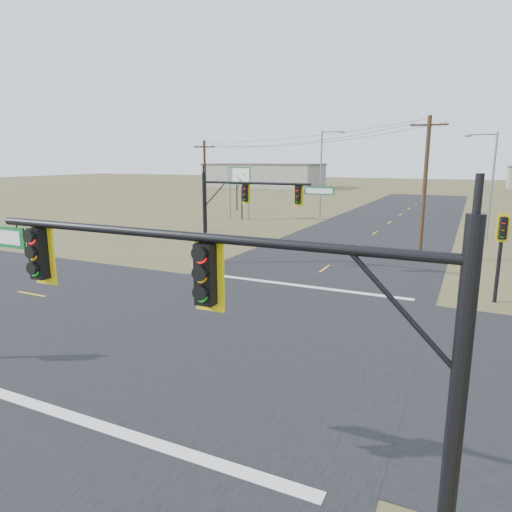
# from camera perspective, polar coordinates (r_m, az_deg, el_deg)

# --- Properties ---
(ground) EXTENTS (320.00, 320.00, 0.00)m
(ground) POSITION_cam_1_polar(r_m,az_deg,el_deg) (18.78, -2.43, -9.41)
(ground) COLOR brown
(ground) RESTS_ON ground
(road_ew) EXTENTS (160.00, 14.00, 0.02)m
(road_ew) POSITION_cam_1_polar(r_m,az_deg,el_deg) (18.77, -2.43, -9.39)
(road_ew) COLOR black
(road_ew) RESTS_ON ground
(road_ns) EXTENTS (14.00, 160.00, 0.02)m
(road_ns) POSITION_cam_1_polar(r_m,az_deg,el_deg) (18.77, -2.43, -9.38)
(road_ns) COLOR black
(road_ns) RESTS_ON ground
(stop_bar_near) EXTENTS (12.00, 0.40, 0.01)m
(stop_bar_near) POSITION_cam_1_polar(r_m,az_deg,el_deg) (13.31, -18.70, -19.53)
(stop_bar_near) COLOR silver
(stop_bar_near) RESTS_ON road_ns
(stop_bar_far) EXTENTS (12.00, 0.40, 0.01)m
(stop_bar_far) POSITION_cam_1_polar(r_m,az_deg,el_deg) (25.29, 5.57, -3.71)
(stop_bar_far) COLOR silver
(stop_bar_far) RESTS_ON road_ns
(mast_arm_near) EXTENTS (10.32, 0.41, 6.18)m
(mast_arm_near) POSITION_cam_1_polar(r_m,az_deg,el_deg) (7.85, -6.45, -5.35)
(mast_arm_near) COLOR black
(mast_arm_near) RESTS_ON ground
(mast_arm_far) EXTENTS (8.82, 0.44, 6.02)m
(mast_arm_far) POSITION_cam_1_polar(r_m,az_deg,el_deg) (28.56, -0.82, 7.02)
(mast_arm_far) COLOR black
(mast_arm_far) RESTS_ON ground
(pedestal_signal_ne) EXTENTS (0.63, 0.55, 4.39)m
(pedestal_signal_ne) POSITION_cam_1_polar(r_m,az_deg,el_deg) (24.49, 28.37, 1.99)
(pedestal_signal_ne) COLOR black
(pedestal_signal_ne) RESTS_ON ground
(utility_pole_near) EXTENTS (2.36, 0.28, 9.63)m
(utility_pole_near) POSITION_cam_1_polar(r_m,az_deg,el_deg) (32.55, 20.32, 8.00)
(utility_pole_near) COLOR #412B1B
(utility_pole_near) RESTS_ON ground
(utility_pole_far) EXTENTS (2.08, 0.54, 8.59)m
(utility_pole_far) POSITION_cam_1_polar(r_m,az_deg,el_deg) (44.47, -6.38, 8.89)
(utility_pole_far) COLOR #412B1B
(utility_pole_far) RESTS_ON ground
(highway_sign) EXTENTS (3.18, 0.55, 6.00)m
(highway_sign) POSITION_cam_1_polar(r_m,az_deg,el_deg) (52.98, -2.14, 9.18)
(highway_sign) COLOR gray
(highway_sign) RESTS_ON ground
(streetlight_a) EXTENTS (2.53, 0.27, 9.09)m
(streetlight_a) POSITION_cam_1_polar(r_m,az_deg,el_deg) (43.85, 27.20, 8.40)
(streetlight_a) COLOR gray
(streetlight_a) RESTS_ON ground
(streetlight_c) EXTENTS (2.84, 0.35, 10.18)m
(streetlight_c) POSITION_cam_1_polar(r_m,az_deg,el_deg) (55.69, 8.35, 10.71)
(streetlight_c) COLOR gray
(streetlight_c) RESTS_ON ground
(bare_tree_a) EXTENTS (3.05, 3.05, 5.72)m
(bare_tree_a) POSITION_cam_1_polar(r_m,az_deg,el_deg) (52.92, -1.80, 9.48)
(bare_tree_a) COLOR black
(bare_tree_a) RESTS_ON ground
(bare_tree_b) EXTENTS (2.63, 2.63, 6.30)m
(bare_tree_b) POSITION_cam_1_polar(r_m,az_deg,el_deg) (62.21, -2.44, 10.32)
(bare_tree_b) COLOR black
(bare_tree_b) RESTS_ON ground
(warehouse_left) EXTENTS (28.00, 14.00, 5.50)m
(warehouse_left) POSITION_cam_1_polar(r_m,az_deg,el_deg) (116.00, 0.98, 9.97)
(warehouse_left) COLOR gray
(warehouse_left) RESTS_ON ground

